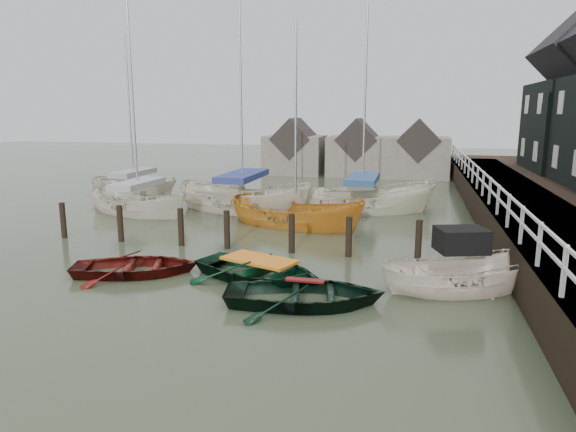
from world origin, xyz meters
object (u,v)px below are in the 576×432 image
(rowboat_green, at_px, (260,280))
(sailboat_b, at_px, (243,209))
(sailboat_c, at_px, (295,225))
(sailboat_d, at_px, (362,210))
(rowboat_dkgreen, at_px, (305,304))
(sailboat_a, at_px, (139,212))
(rowboat_red, at_px, (137,274))
(sailboat_e, at_px, (135,196))
(motorboat, at_px, (459,289))

(rowboat_green, bearing_deg, sailboat_b, 41.88)
(sailboat_c, height_order, sailboat_d, sailboat_d)
(rowboat_dkgreen, distance_m, sailboat_b, 13.05)
(sailboat_a, height_order, sailboat_c, sailboat_a)
(rowboat_red, xyz_separation_m, sailboat_e, (-7.56, 12.91, 0.06))
(sailboat_e, bearing_deg, sailboat_a, -133.02)
(rowboat_green, distance_m, sailboat_d, 11.63)
(sailboat_b, distance_m, sailboat_d, 5.95)
(rowboat_green, xyz_separation_m, sailboat_d, (1.84, 11.48, 0.06))
(rowboat_dkgreen, bearing_deg, sailboat_e, 31.68)
(rowboat_dkgreen, height_order, motorboat, motorboat)
(rowboat_red, relative_size, sailboat_b, 0.31)
(motorboat, height_order, sailboat_c, sailboat_c)
(rowboat_red, xyz_separation_m, rowboat_dkgreen, (5.53, -1.24, 0.00))
(rowboat_green, distance_m, rowboat_dkgreen, 2.32)
(rowboat_green, bearing_deg, sailboat_a, 66.77)
(sailboat_c, bearing_deg, sailboat_e, 81.51)
(sailboat_d, distance_m, sailboat_e, 13.27)
(rowboat_dkgreen, relative_size, sailboat_d, 0.31)
(sailboat_a, relative_size, sailboat_e, 1.16)
(motorboat, bearing_deg, sailboat_b, 26.18)
(sailboat_a, relative_size, sailboat_b, 0.96)
(sailboat_c, relative_size, sailboat_e, 0.97)
(rowboat_dkgreen, bearing_deg, sailboat_b, 14.62)
(rowboat_dkgreen, distance_m, sailboat_c, 9.44)
(motorboat, bearing_deg, rowboat_dkgreen, 98.04)
(rowboat_green, bearing_deg, sailboat_c, 25.59)
(rowboat_green, height_order, sailboat_b, sailboat_b)
(sailboat_a, height_order, sailboat_e, sailboat_a)
(motorboat, bearing_deg, rowboat_green, 75.42)
(motorboat, height_order, sailboat_b, sailboat_b)
(sailboat_c, height_order, sailboat_e, sailboat_e)
(sailboat_c, bearing_deg, sailboat_d, -16.01)
(rowboat_red, bearing_deg, sailboat_c, -41.33)
(sailboat_b, bearing_deg, rowboat_red, -162.51)
(sailboat_b, distance_m, sailboat_e, 7.80)
(rowboat_red, relative_size, sailboat_c, 0.38)
(motorboat, xyz_separation_m, sailboat_b, (-9.57, 9.84, -0.04))
(sailboat_d, bearing_deg, motorboat, -170.83)
(rowboat_green, distance_m, sailboat_e, 16.96)
(sailboat_a, bearing_deg, sailboat_b, -48.87)
(sailboat_b, height_order, sailboat_e, sailboat_b)
(sailboat_e, bearing_deg, sailboat_d, -80.34)
(sailboat_d, bearing_deg, sailboat_a, 97.20)
(sailboat_a, distance_m, sailboat_d, 10.98)
(rowboat_green, height_order, sailboat_c, sailboat_c)
(rowboat_red, height_order, sailboat_a, sailboat_a)
(rowboat_red, distance_m, sailboat_e, 14.96)
(motorboat, bearing_deg, sailboat_d, 0.65)
(sailboat_d, relative_size, sailboat_e, 1.30)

